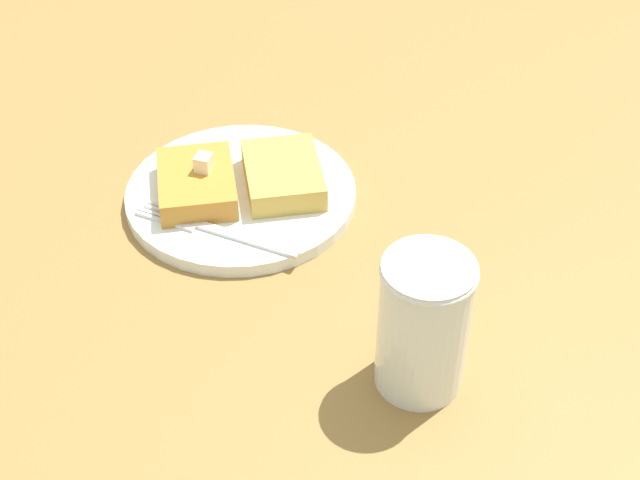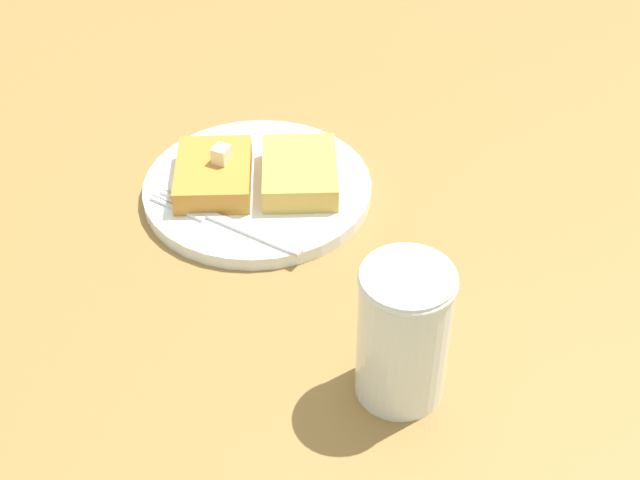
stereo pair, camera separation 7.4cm
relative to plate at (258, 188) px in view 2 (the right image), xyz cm
name	(u,v)px [view 2 (the right image)]	position (x,y,z in cm)	size (l,w,h in cm)	color
table_surface	(174,211)	(-7.75, -2.77, -1.79)	(120.07, 120.07, 2.08)	olive
plate	(258,188)	(0.00, 0.00, 0.00)	(21.96, 21.96, 1.30)	white
toast_slice_left	(214,174)	(-3.99, -0.89, 1.76)	(7.03, 9.53, 2.41)	#B4772C
toast_slice_middle	(300,172)	(3.99, 0.89, 1.76)	(7.03, 9.53, 2.41)	gold
butter_pat_primary	(222,154)	(-3.23, -0.32, 3.76)	(1.59, 1.43, 1.59)	beige
fork	(218,218)	(-2.26, -6.01, 0.74)	(15.42, 7.17, 0.36)	silver
syrup_jar	(403,336)	(16.26, -21.36, 4.91)	(6.99, 6.99, 11.75)	#4B1C05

